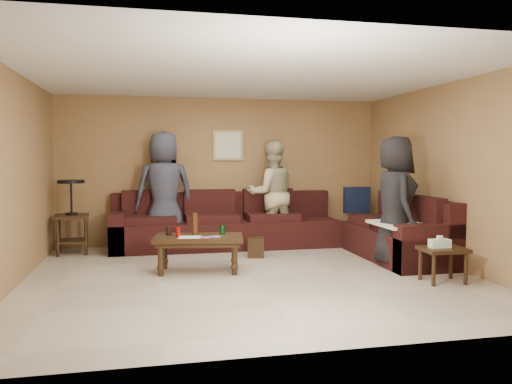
{
  "coord_description": "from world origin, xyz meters",
  "views": [
    {
      "loc": [
        -1.21,
        -6.05,
        1.49
      ],
      "look_at": [
        0.25,
        0.85,
        1.0
      ],
      "focal_mm": 35.0,
      "sensor_mm": 36.0,
      "label": 1
    }
  ],
  "objects_px": {
    "end_table_left": "(72,215)",
    "coffee_table": "(198,241)",
    "waste_bin": "(256,247)",
    "person_left": "(164,191)",
    "sectional_sofa": "(282,231)",
    "person_right": "(395,201)",
    "person_middle": "(272,194)",
    "side_table_right": "(442,252)"
  },
  "relations": [
    {
      "from": "end_table_left",
      "to": "coffee_table",
      "type": "bearing_deg",
      "value": -42.19
    },
    {
      "from": "waste_bin",
      "to": "person_left",
      "type": "height_order",
      "value": "person_left"
    },
    {
      "from": "sectional_sofa",
      "to": "waste_bin",
      "type": "height_order",
      "value": "sectional_sofa"
    },
    {
      "from": "end_table_left",
      "to": "person_right",
      "type": "relative_size",
      "value": 0.64
    },
    {
      "from": "waste_bin",
      "to": "person_middle",
      "type": "distance_m",
      "value": 1.2
    },
    {
      "from": "end_table_left",
      "to": "person_left",
      "type": "bearing_deg",
      "value": 2.8
    },
    {
      "from": "coffee_table",
      "to": "side_table_right",
      "type": "relative_size",
      "value": 2.14
    },
    {
      "from": "waste_bin",
      "to": "person_right",
      "type": "distance_m",
      "value": 2.13
    },
    {
      "from": "end_table_left",
      "to": "person_right",
      "type": "distance_m",
      "value": 4.83
    },
    {
      "from": "sectional_sofa",
      "to": "coffee_table",
      "type": "distance_m",
      "value": 1.83
    },
    {
      "from": "person_left",
      "to": "person_middle",
      "type": "xyz_separation_m",
      "value": [
        1.76,
        -0.07,
        -0.07
      ]
    },
    {
      "from": "waste_bin",
      "to": "person_right",
      "type": "bearing_deg",
      "value": -29.51
    },
    {
      "from": "sectional_sofa",
      "to": "person_middle",
      "type": "relative_size",
      "value": 2.64
    },
    {
      "from": "side_table_right",
      "to": "waste_bin",
      "type": "height_order",
      "value": "side_table_right"
    },
    {
      "from": "coffee_table",
      "to": "waste_bin",
      "type": "bearing_deg",
      "value": 40.34
    },
    {
      "from": "sectional_sofa",
      "to": "person_left",
      "type": "xyz_separation_m",
      "value": [
        -1.81,
        0.56,
        0.63
      ]
    },
    {
      "from": "coffee_table",
      "to": "end_table_left",
      "type": "xyz_separation_m",
      "value": [
        -1.8,
        1.63,
        0.2
      ]
    },
    {
      "from": "side_table_right",
      "to": "person_left",
      "type": "height_order",
      "value": "person_left"
    },
    {
      "from": "waste_bin",
      "to": "sectional_sofa",
      "type": "bearing_deg",
      "value": 34.47
    },
    {
      "from": "coffee_table",
      "to": "end_table_left",
      "type": "relative_size",
      "value": 1.05
    },
    {
      "from": "person_middle",
      "to": "waste_bin",
      "type": "bearing_deg",
      "value": 60.03
    },
    {
      "from": "waste_bin",
      "to": "person_left",
      "type": "xyz_separation_m",
      "value": [
        -1.32,
        0.9,
        0.81
      ]
    },
    {
      "from": "end_table_left",
      "to": "side_table_right",
      "type": "bearing_deg",
      "value": -31.25
    },
    {
      "from": "sectional_sofa",
      "to": "coffee_table",
      "type": "bearing_deg",
      "value": -141.59
    },
    {
      "from": "end_table_left",
      "to": "person_left",
      "type": "relative_size",
      "value": 0.6
    },
    {
      "from": "sectional_sofa",
      "to": "waste_bin",
      "type": "bearing_deg",
      "value": -145.53
    },
    {
      "from": "side_table_right",
      "to": "person_left",
      "type": "bearing_deg",
      "value": 138.06
    },
    {
      "from": "waste_bin",
      "to": "person_left",
      "type": "relative_size",
      "value": 0.15
    },
    {
      "from": "person_left",
      "to": "side_table_right",
      "type": "bearing_deg",
      "value": 131.7
    },
    {
      "from": "person_left",
      "to": "person_middle",
      "type": "relative_size",
      "value": 1.08
    },
    {
      "from": "side_table_right",
      "to": "person_left",
      "type": "distance_m",
      "value": 4.31
    },
    {
      "from": "side_table_right",
      "to": "person_left",
      "type": "relative_size",
      "value": 0.3
    },
    {
      "from": "end_table_left",
      "to": "side_table_right",
      "type": "height_order",
      "value": "end_table_left"
    },
    {
      "from": "person_middle",
      "to": "person_right",
      "type": "relative_size",
      "value": 0.99
    },
    {
      "from": "sectional_sofa",
      "to": "end_table_left",
      "type": "xyz_separation_m",
      "value": [
        -3.23,
        0.49,
        0.27
      ]
    },
    {
      "from": "side_table_right",
      "to": "coffee_table",
      "type": "bearing_deg",
      "value": 157.5
    },
    {
      "from": "sectional_sofa",
      "to": "side_table_right",
      "type": "distance_m",
      "value": 2.66
    },
    {
      "from": "waste_bin",
      "to": "coffee_table",
      "type": "bearing_deg",
      "value": -139.66
    },
    {
      "from": "sectional_sofa",
      "to": "end_table_left",
      "type": "relative_size",
      "value": 4.06
    },
    {
      "from": "sectional_sofa",
      "to": "person_right",
      "type": "height_order",
      "value": "person_right"
    },
    {
      "from": "waste_bin",
      "to": "side_table_right",
      "type": "bearing_deg",
      "value": -46.37
    },
    {
      "from": "coffee_table",
      "to": "person_right",
      "type": "relative_size",
      "value": 0.68
    }
  ]
}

